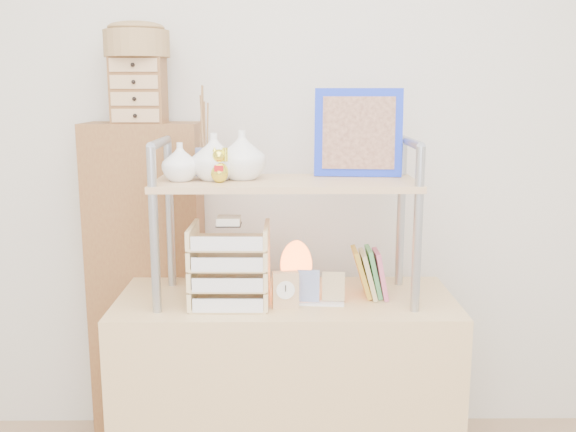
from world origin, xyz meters
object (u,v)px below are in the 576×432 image
letter_tray (230,270)px  salt_lamp (296,266)px  desk (286,394)px  cabinet (149,287)px

letter_tray → salt_lamp: size_ratio=1.61×
desk → letter_tray: 0.54m
cabinet → letter_tray: bearing=-49.3°
desk → cabinet: bearing=147.0°
salt_lamp → desk: bearing=-119.1°
desk → salt_lamp: salt_lamp is taller
cabinet → salt_lamp: cabinet is taller
desk → salt_lamp: (0.04, 0.07, 0.47)m
desk → salt_lamp: 0.48m
cabinet → letter_tray: (0.38, -0.44, 0.20)m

